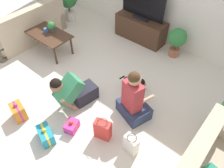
{
  "coord_description": "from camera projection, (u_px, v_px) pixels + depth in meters",
  "views": [
    {
      "loc": [
        2.14,
        -1.58,
        3.07
      ],
      "look_at": [
        0.49,
        0.38,
        0.45
      ],
      "focal_mm": 35.0,
      "sensor_mm": 36.0,
      "label": 1
    }
  ],
  "objects": [
    {
      "name": "ground_plane",
      "position": [
        78.0,
        100.0,
        4.0
      ],
      "size": [
        16.0,
        16.0,
        0.0
      ],
      "primitive_type": "plane",
      "color": "beige"
    },
    {
      "name": "sofa_left",
      "position": [
        25.0,
        28.0,
        5.19
      ],
      "size": [
        0.88,
        1.88,
        0.84
      ],
      "rotation": [
        0.0,
        0.0,
        -1.57
      ],
      "color": "#C6B293",
      "rests_on": "ground_plane"
    },
    {
      "name": "coffee_table",
      "position": [
        47.0,
        35.0,
        4.77
      ],
      "size": [
        1.09,
        0.58,
        0.46
      ],
      "color": "#472D1E",
      "rests_on": "ground_plane"
    },
    {
      "name": "tv_console",
      "position": [
        140.0,
        29.0,
        5.19
      ],
      "size": [
        1.22,
        0.42,
        0.55
      ],
      "color": "#472D1E",
      "rests_on": "ground_plane"
    },
    {
      "name": "tv",
      "position": [
        143.0,
        6.0,
        4.78
      ],
      "size": [
        1.07,
        0.2,
        0.66
      ],
      "color": "black",
      "rests_on": "tv_console"
    },
    {
      "name": "potted_plant_back_right",
      "position": [
        177.0,
        40.0,
        4.63
      ],
      "size": [
        0.39,
        0.39,
        0.67
      ],
      "color": "#A36042",
      "rests_on": "ground_plane"
    },
    {
      "name": "potted_plant_corner_left",
      "position": [
        68.0,
        1.0,
        5.63
      ],
      "size": [
        0.48,
        0.48,
        0.85
      ],
      "color": "beige",
      "rests_on": "ground_plane"
    },
    {
      "name": "person_kneeling",
      "position": [
        73.0,
        91.0,
        3.69
      ],
      "size": [
        0.45,
        0.8,
        0.78
      ],
      "rotation": [
        0.0,
        0.0,
        -0.19
      ],
      "color": "#23232D",
      "rests_on": "ground_plane"
    },
    {
      "name": "person_sitting",
      "position": [
        134.0,
        100.0,
        3.52
      ],
      "size": [
        0.62,
        0.58,
        0.99
      ],
      "rotation": [
        0.0,
        0.0,
        2.82
      ],
      "color": "#283351",
      "rests_on": "ground_plane"
    },
    {
      "name": "dog",
      "position": [
        134.0,
        82.0,
        4.05
      ],
      "size": [
        0.5,
        0.25,
        0.31
      ],
      "rotation": [
        0.0,
        0.0,
        1.86
      ],
      "color": "black",
      "rests_on": "ground_plane"
    },
    {
      "name": "gift_box_a",
      "position": [
        46.0,
        135.0,
        3.37
      ],
      "size": [
        0.38,
        0.29,
        0.27
      ],
      "rotation": [
        0.0,
        0.0,
        -0.32
      ],
      "color": "teal",
      "rests_on": "ground_plane"
    },
    {
      "name": "gift_box_b",
      "position": [
        18.0,
        111.0,
        3.64
      ],
      "size": [
        0.3,
        0.24,
        0.35
      ],
      "rotation": [
        0.0,
        0.0,
        -0.22
      ],
      "color": "orange",
      "rests_on": "ground_plane"
    },
    {
      "name": "gift_box_c",
      "position": [
        72.0,
        126.0,
        3.51
      ],
      "size": [
        0.24,
        0.27,
        0.21
      ],
      "rotation": [
        0.0,
        0.0,
        0.32
      ],
      "color": "#CC3389",
      "rests_on": "ground_plane"
    },
    {
      "name": "gift_bag_a",
      "position": [
        103.0,
        130.0,
        3.35
      ],
      "size": [
        0.28,
        0.2,
        0.38
      ],
      "rotation": [
        0.0,
        0.0,
        0.28
      ],
      "color": "red",
      "rests_on": "ground_plane"
    },
    {
      "name": "gift_bag_b",
      "position": [
        131.0,
        144.0,
        3.19
      ],
      "size": [
        0.24,
        0.16,
        0.35
      ],
      "rotation": [
        0.0,
        0.0,
        -0.13
      ],
      "color": "white",
      "rests_on": "ground_plane"
    },
    {
      "name": "mug",
      "position": [
        46.0,
        30.0,
        4.72
      ],
      "size": [
        0.12,
        0.08,
        0.09
      ],
      "color": "#386BAD",
      "rests_on": "coffee_table"
    },
    {
      "name": "tabletop_plant",
      "position": [
        51.0,
        26.0,
        4.69
      ],
      "size": [
        0.17,
        0.17,
        0.22
      ],
      "color": "#4C4C51",
      "rests_on": "coffee_table"
    }
  ]
}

